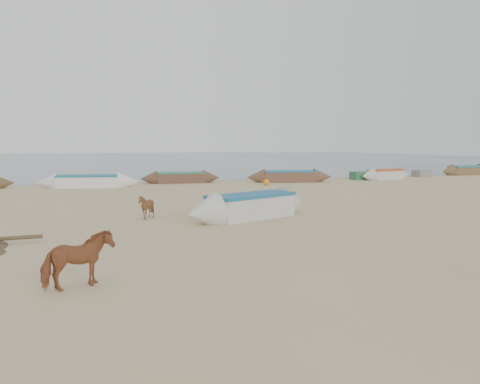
% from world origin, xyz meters
% --- Properties ---
extents(ground, '(140.00, 140.00, 0.00)m').
position_xyz_m(ground, '(0.00, 0.00, 0.00)').
color(ground, tan).
rests_on(ground, ground).
extents(sea, '(160.00, 160.00, 0.00)m').
position_xyz_m(sea, '(0.00, 82.00, 0.01)').
color(sea, slate).
rests_on(sea, ground).
extents(cow_adult, '(1.51, 1.08, 1.16)m').
position_xyz_m(cow_adult, '(-5.89, -3.94, 0.58)').
color(cow_adult, brown).
rests_on(cow_adult, ground).
extents(calf_front, '(1.04, 0.97, 0.97)m').
position_xyz_m(calf_front, '(-3.64, 4.54, 0.48)').
color(calf_front, '#56351B').
rests_on(calf_front, ground).
extents(near_canoe, '(6.17, 3.84, 0.96)m').
position_xyz_m(near_canoe, '(0.33, 3.58, 0.48)').
color(near_canoe, silver).
rests_on(near_canoe, ground).
extents(waterline_canoes, '(58.50, 5.07, 0.89)m').
position_xyz_m(waterline_canoes, '(-0.67, 20.02, 0.42)').
color(waterline_canoes, brown).
rests_on(waterline_canoes, ground).
extents(beach_clutter, '(43.13, 5.59, 0.64)m').
position_xyz_m(beach_clutter, '(4.42, 20.06, 0.30)').
color(beach_clutter, '#2D653A').
rests_on(beach_clutter, ground).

